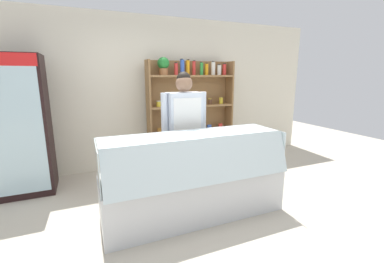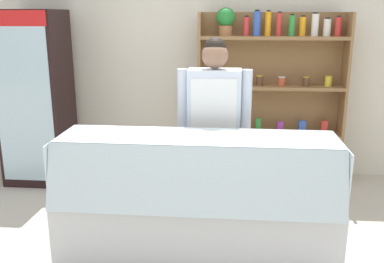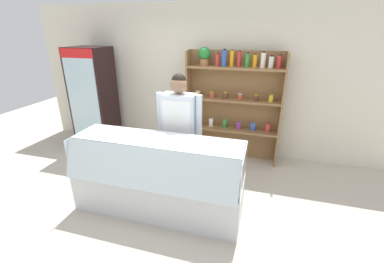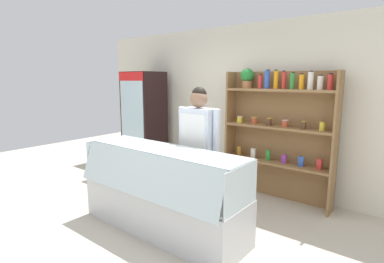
{
  "view_description": "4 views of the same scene",
  "coord_description": "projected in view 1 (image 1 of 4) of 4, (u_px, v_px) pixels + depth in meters",
  "views": [
    {
      "loc": [
        -1.22,
        -2.69,
        1.68
      ],
      "look_at": [
        0.13,
        0.47,
        0.92
      ],
      "focal_mm": 24.0,
      "sensor_mm": 36.0,
      "label": 1
    },
    {
      "loc": [
        0.17,
        -3.15,
        1.9
      ],
      "look_at": [
        -0.17,
        0.59,
        0.88
      ],
      "focal_mm": 40.0,
      "sensor_mm": 36.0,
      "label": 2
    },
    {
      "loc": [
        1.14,
        -2.65,
        2.26
      ],
      "look_at": [
        0.17,
        0.69,
        0.86
      ],
      "focal_mm": 24.0,
      "sensor_mm": 36.0,
      "label": 3
    },
    {
      "loc": [
        2.34,
        -2.51,
        1.81
      ],
      "look_at": [
        0.07,
        0.35,
        1.18
      ],
      "focal_mm": 28.0,
      "sensor_mm": 36.0,
      "label": 4
    }
  ],
  "objects": [
    {
      "name": "ground_plane",
      "position": [
        197.0,
        211.0,
        3.24
      ],
      "size": [
        12.0,
        12.0,
        0.0
      ],
      "primitive_type": "plane",
      "color": "beige"
    },
    {
      "name": "back_wall",
      "position": [
        153.0,
        93.0,
        4.75
      ],
      "size": [
        6.8,
        0.1,
        2.7
      ],
      "primitive_type": "cube",
      "color": "silver",
      "rests_on": "ground"
    },
    {
      "name": "drinks_fridge",
      "position": [
        21.0,
        126.0,
        3.58
      ],
      "size": [
        0.7,
        0.62,
        1.96
      ],
      "color": "black",
      "rests_on": "ground"
    },
    {
      "name": "shelving_unit",
      "position": [
        189.0,
        106.0,
        4.77
      ],
      "size": [
        1.63,
        0.29,
        1.98
      ],
      "color": "olive",
      "rests_on": "ground"
    },
    {
      "name": "deli_display_case",
      "position": [
        194.0,
        191.0,
        3.09
      ],
      "size": [
        2.16,
        0.73,
        1.01
      ],
      "color": "silver",
      "rests_on": "ground"
    },
    {
      "name": "shop_clerk",
      "position": [
        184.0,
        124.0,
        3.5
      ],
      "size": [
        0.65,
        0.25,
        1.72
      ],
      "color": "#4C4233",
      "rests_on": "ground"
    }
  ]
}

